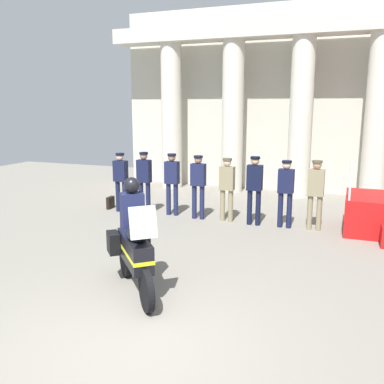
# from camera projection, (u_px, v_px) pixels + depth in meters

# --- Properties ---
(ground_plane) EXTENTS (28.00, 28.00, 0.00)m
(ground_plane) POSITION_uv_depth(u_px,v_px,m) (127.00, 340.00, 5.56)
(ground_plane) COLOR gray
(colonnade_backdrop) EXTENTS (11.02, 1.59, 6.42)m
(colonnade_backdrop) POSITION_uv_depth(u_px,v_px,m) (269.00, 96.00, 14.62)
(colonnade_backdrop) COLOR beige
(colonnade_backdrop) RESTS_ON ground_plane
(officer_in_row_0) EXTENTS (0.38, 0.24, 1.69)m
(officer_in_row_0) POSITION_uv_depth(u_px,v_px,m) (121.00, 177.00, 12.10)
(officer_in_row_0) COLOR #141938
(officer_in_row_0) RESTS_ON ground_plane
(officer_in_row_1) EXTENTS (0.38, 0.24, 1.75)m
(officer_in_row_1) POSITION_uv_depth(u_px,v_px,m) (144.00, 178.00, 11.85)
(officer_in_row_1) COLOR #141938
(officer_in_row_1) RESTS_ON ground_plane
(officer_in_row_2) EXTENTS (0.38, 0.24, 1.72)m
(officer_in_row_2) POSITION_uv_depth(u_px,v_px,m) (172.00, 179.00, 11.72)
(officer_in_row_2) COLOR #191E42
(officer_in_row_2) RESTS_ON ground_plane
(officer_in_row_3) EXTENTS (0.38, 0.24, 1.72)m
(officer_in_row_3) POSITION_uv_depth(u_px,v_px,m) (198.00, 182.00, 11.33)
(officer_in_row_3) COLOR #191E42
(officer_in_row_3) RESTS_ON ground_plane
(officer_in_row_4) EXTENTS (0.38, 0.24, 1.68)m
(officer_in_row_4) POSITION_uv_depth(u_px,v_px,m) (227.00, 184.00, 11.11)
(officer_in_row_4) COLOR #847A5B
(officer_in_row_4) RESTS_ON ground_plane
(officer_in_row_5) EXTENTS (0.38, 0.24, 1.76)m
(officer_in_row_5) POSITION_uv_depth(u_px,v_px,m) (254.00, 185.00, 10.74)
(officer_in_row_5) COLOR black
(officer_in_row_5) RESTS_ON ground_plane
(officer_in_row_6) EXTENTS (0.38, 0.24, 1.69)m
(officer_in_row_6) POSITION_uv_depth(u_px,v_px,m) (286.00, 188.00, 10.51)
(officer_in_row_6) COLOR #141938
(officer_in_row_6) RESTS_ON ground_plane
(officer_in_row_7) EXTENTS (0.38, 0.24, 1.72)m
(officer_in_row_7) POSITION_uv_depth(u_px,v_px,m) (316.00, 189.00, 10.29)
(officer_in_row_7) COLOR #847A5B
(officer_in_row_7) RESTS_ON ground_plane
(motorcycle_with_rider) EXTENTS (1.46, 1.65, 1.90)m
(motorcycle_with_rider) POSITION_uv_depth(u_px,v_px,m) (134.00, 244.00, 6.93)
(motorcycle_with_rider) COLOR black
(motorcycle_with_rider) RESTS_ON ground_plane
(briefcase_on_ground) EXTENTS (0.10, 0.32, 0.36)m
(briefcase_on_ground) POSITION_uv_depth(u_px,v_px,m) (110.00, 203.00, 12.62)
(briefcase_on_ground) COLOR black
(briefcase_on_ground) RESTS_ON ground_plane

